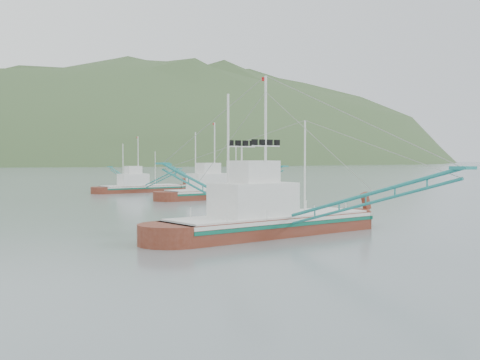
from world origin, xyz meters
TOP-DOWN VIEW (x-y plane):
  - ground at (0.00, 0.00)m, footprint 1200.00×1200.00m
  - main_boat at (-3.09, -1.39)m, footprint 14.92×26.77m
  - bg_boat_far at (11.39, 46.23)m, footprint 11.65×21.08m
  - bg_boat_right at (12.85, 28.70)m, footprint 13.40×24.26m
  - headland_right at (240.00, 430.00)m, footprint 684.00×432.00m

SIDE VIEW (x-z plane):
  - ground at x=0.00m, z-range 0.00..0.00m
  - headland_right at x=240.00m, z-range -153.00..153.00m
  - bg_boat_far at x=11.39m, z-range -3.09..5.43m
  - bg_boat_right at x=12.85m, z-range -3.56..6.26m
  - main_boat at x=-3.09m, z-range -3.86..6.97m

